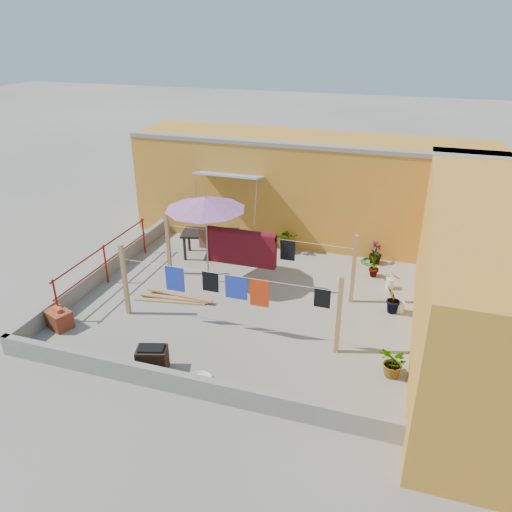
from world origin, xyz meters
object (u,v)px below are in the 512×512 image
green_hose (370,261)px  white_basin (200,380)px  water_jug_b (390,284)px  brick_stack (59,319)px  outdoor_table (210,234)px  patio_umbrella (205,204)px  water_jug_a (400,307)px  plant_back_a (287,240)px  brazier (152,359)px

green_hose → white_basin: bearing=-111.8°
water_jug_b → green_hose: size_ratio=0.64×
white_basin → brick_stack: bearing=168.2°
brick_stack → outdoor_table: bearing=68.3°
patio_umbrella → water_jug_a: patio_umbrella is taller
green_hose → plant_back_a: size_ratio=0.69×
plant_back_a → green_hose: bearing=0.0°
brick_stack → water_jug_b: size_ratio=2.10×
water_jug_b → patio_umbrella: bearing=-166.8°
brazier → water_jug_b: (4.28, 4.90, -0.12)m
patio_umbrella → water_jug_a: 5.41m
brazier → plant_back_a: plant_back_a is taller
brazier → white_basin: bearing=-4.0°
patio_umbrella → outdoor_table: 2.24m
white_basin → water_jug_a: (3.56, 3.86, 0.09)m
brick_stack → green_hose: bearing=41.2°
outdoor_table → brick_stack: (-1.84, -4.61, -0.48)m
brick_stack → water_jug_b: brick_stack is taller
patio_umbrella → brick_stack: patio_umbrella is taller
white_basin → water_jug_b: bearing=57.0°
water_jug_a → green_hose: water_jug_a is taller
water_jug_a → green_hose: (-1.00, 2.54, -0.10)m
outdoor_table → water_jug_a: size_ratio=5.86×
brazier → white_basin: brazier is taller
patio_umbrella → brazier: (0.39, -3.80, -1.96)m
white_basin → plant_back_a: 6.41m
patio_umbrella → outdoor_table: size_ratio=1.46×
outdoor_table → water_jug_a: 5.80m
patio_umbrella → white_basin: patio_umbrella is taller
brazier → green_hose: 7.29m
outdoor_table → brazier: (0.95, -5.34, -0.43)m
water_jug_a → water_jug_b: bearing=106.6°
brazier → white_basin: 1.07m
patio_umbrella → white_basin: (1.44, -3.88, -2.17)m
water_jug_a → patio_umbrella: bearing=179.8°
brick_stack → water_jug_a: bearing=22.5°
water_jug_a → outdoor_table: bearing=164.4°
brazier → water_jug_a: (4.61, 3.79, -0.13)m
plant_back_a → brazier: bearing=-100.0°
outdoor_table → plant_back_a: bearing=25.5°
outdoor_table → brick_stack: outdoor_table is taller
brick_stack → green_hose: 8.51m
outdoor_table → water_jug_b: size_ratio=5.44×
plant_back_a → water_jug_b: bearing=-24.3°
green_hose → plant_back_a: (-2.49, 0.00, 0.34)m
water_jug_a → water_jug_b: water_jug_b is taller
green_hose → water_jug_a: bearing=-68.6°
white_basin → water_jug_b: water_jug_b is taller
outdoor_table → water_jug_b: 5.28m
white_basin → water_jug_b: 5.93m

